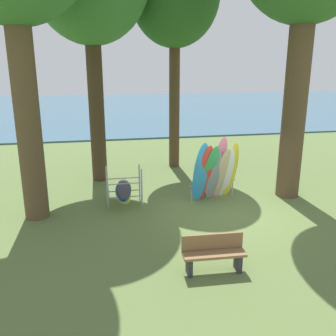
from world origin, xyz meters
TOP-DOWN VIEW (x-y plane):
  - ground_plane at (0.00, 0.00)m, footprint 80.00×80.00m
  - lake_water at (0.00, 30.14)m, footprint 80.00×36.00m
  - leaning_board_pile at (0.10, 1.09)m, footprint 1.78×1.02m
  - board_storage_rack at (-2.97, 1.44)m, footprint 1.15×2.13m
  - park_bench at (-1.33, -3.09)m, footprint 1.42×0.47m

SIDE VIEW (x-z plane):
  - ground_plane at x=0.00m, z-range 0.00..0.00m
  - lake_water at x=0.00m, z-range 0.00..0.10m
  - park_bench at x=-1.33m, z-range 0.03..0.88m
  - board_storage_rack at x=-2.97m, z-range -0.15..1.10m
  - leaning_board_pile at x=0.10m, z-range -0.13..2.14m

